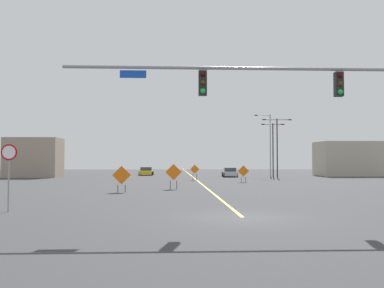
{
  "coord_description": "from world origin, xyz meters",
  "views": [
    {
      "loc": [
        -2.94,
        -17.87,
        2.38
      ],
      "look_at": [
        -0.95,
        25.45,
        4.03
      ],
      "focal_mm": 40.15,
      "sensor_mm": 36.0,
      "label": 1
    }
  ],
  "objects": [
    {
      "name": "street_lamp_far_right",
      "position": [
        11.61,
        41.01,
        4.89
      ],
      "size": [
        4.09,
        0.24,
        8.19
      ],
      "color": "black",
      "rests_on": "ground"
    },
    {
      "name": "construction_sign_left_lane",
      "position": [
        -2.84,
        17.93,
        1.31
      ],
      "size": [
        1.37,
        0.18,
        2.09
      ],
      "color": "orange",
      "rests_on": "ground"
    },
    {
      "name": "construction_sign_median_far",
      "position": [
        -6.74,
        14.51,
        1.21
      ],
      "size": [
        1.4,
        0.13,
        1.97
      ],
      "color": "orange",
      "rests_on": "ground"
    },
    {
      "name": "roadside_building_east",
      "position": [
        24.08,
        46.8,
        2.61
      ],
      "size": [
        9.22,
        6.18,
        5.23
      ],
      "color": "#B2A893",
      "rests_on": "ground"
    },
    {
      "name": "car_yellow_far",
      "position": [
        -7.09,
        50.94,
        0.6
      ],
      "size": [
        2.19,
        3.86,
        1.3
      ],
      "color": "gold",
      "rests_on": "ground"
    },
    {
      "name": "ground",
      "position": [
        0.0,
        0.0,
        0.0
      ],
      "size": [
        189.95,
        189.95,
        0.0
      ],
      "primitive_type": "plane",
      "color": "#38383A"
    },
    {
      "name": "car_silver_mid",
      "position": [
        5.34,
        43.7,
        0.62
      ],
      "size": [
        2.18,
        4.39,
        1.32
      ],
      "color": "#B7BABF",
      "rests_on": "ground"
    },
    {
      "name": "stop_sign",
      "position": [
        -10.54,
        2.44,
        2.2
      ],
      "size": [
        0.76,
        0.07,
        3.14
      ],
      "color": "gray",
      "rests_on": "ground"
    },
    {
      "name": "road_centre_stripe",
      "position": [
        0.0,
        52.76,
        0.0
      ],
      "size": [
        0.16,
        105.53,
        0.01
      ],
      "color": "yellow",
      "rests_on": "ground"
    },
    {
      "name": "construction_sign_right_shoulder",
      "position": [
        -0.24,
        33.82,
        1.19
      ],
      "size": [
        1.12,
        0.14,
        1.87
      ],
      "color": "orange",
      "rests_on": "ground"
    },
    {
      "name": "construction_sign_right_lane",
      "position": [
        4.79,
        28.51,
        1.14
      ],
      "size": [
        1.23,
        0.15,
        1.83
      ],
      "color": "orange",
      "rests_on": "ground"
    },
    {
      "name": "traffic_signal_assembly",
      "position": [
        3.79,
        -0.01,
        5.22
      ],
      "size": [
        17.56,
        0.44,
        6.92
      ],
      "color": "gray",
      "rests_on": "ground"
    },
    {
      "name": "street_lamp_mid_right",
      "position": [
        11.39,
        42.51,
        4.55
      ],
      "size": [
        3.27,
        0.24,
        7.66
      ],
      "color": "black",
      "rests_on": "ground"
    },
    {
      "name": "street_lamp_near_left",
      "position": [
        11.71,
        46.29,
        5.15
      ],
      "size": [
        2.44,
        0.24,
        9.34
      ],
      "color": "gray",
      "rests_on": "ground"
    },
    {
      "name": "roadside_building_west",
      "position": [
        -22.51,
        43.76,
        2.77
      ],
      "size": [
        7.28,
        5.06,
        5.54
      ],
      "color": "gray",
      "rests_on": "ground"
    }
  ]
}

